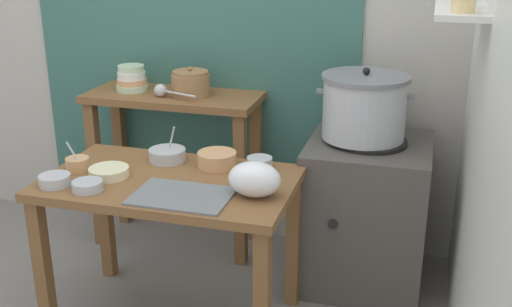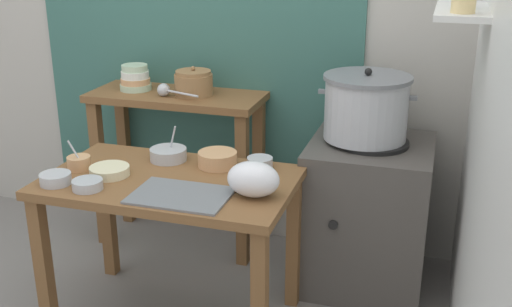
{
  "view_description": "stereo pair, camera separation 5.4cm",
  "coord_description": "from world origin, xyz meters",
  "px_view_note": "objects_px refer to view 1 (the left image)",
  "views": [
    {
      "loc": [
        1.16,
        -2.23,
        1.76
      ],
      "look_at": [
        0.45,
        0.25,
        0.82
      ],
      "focal_mm": 43.67,
      "sensor_mm": 36.0,
      "label": 1
    },
    {
      "loc": [
        1.21,
        -2.21,
        1.76
      ],
      "look_at": [
        0.45,
        0.25,
        0.82
      ],
      "focal_mm": 43.67,
      "sensor_mm": 36.0,
      "label": 2
    }
  ],
  "objects_px": {
    "serving_tray": "(182,196)",
    "prep_bowl_5": "(78,163)",
    "bowl_stack_enamel": "(132,79)",
    "prep_bowl_4": "(168,154)",
    "steamer_pot": "(364,106)",
    "clay_pot": "(191,83)",
    "prep_table": "(171,202)",
    "prep_bowl_0": "(55,180)",
    "prep_bowl_6": "(260,162)",
    "prep_bowl_3": "(217,159)",
    "stove_block": "(365,213)",
    "ladle": "(162,91)",
    "back_shelf_table": "(175,132)",
    "prep_bowl_1": "(87,185)",
    "prep_bowl_2": "(109,172)",
    "plastic_bag": "(255,179)"
  },
  "relations": [
    {
      "from": "serving_tray",
      "to": "prep_bowl_2",
      "type": "relative_size",
      "value": 2.27
    },
    {
      "from": "prep_table",
      "to": "prep_bowl_5",
      "type": "xyz_separation_m",
      "value": [
        -0.44,
        -0.02,
        0.14
      ]
    },
    {
      "from": "clay_pot",
      "to": "bowl_stack_enamel",
      "type": "xyz_separation_m",
      "value": [
        -0.36,
        0.01,
        -0.0
      ]
    },
    {
      "from": "prep_table",
      "to": "serving_tray",
      "type": "xyz_separation_m",
      "value": [
        0.13,
        -0.17,
        0.12
      ]
    },
    {
      "from": "serving_tray",
      "to": "prep_bowl_0",
      "type": "xyz_separation_m",
      "value": [
        -0.57,
        -0.03,
        0.02
      ]
    },
    {
      "from": "back_shelf_table",
      "to": "prep_bowl_6",
      "type": "xyz_separation_m",
      "value": [
        0.63,
        -0.5,
        0.07
      ]
    },
    {
      "from": "prep_table",
      "to": "prep_bowl_4",
      "type": "height_order",
      "value": "prep_bowl_4"
    },
    {
      "from": "prep_bowl_1",
      "to": "prep_bowl_5",
      "type": "bearing_deg",
      "value": 129.77
    },
    {
      "from": "back_shelf_table",
      "to": "ladle",
      "type": "xyz_separation_m",
      "value": [
        -0.03,
        -0.08,
        0.26
      ]
    },
    {
      "from": "back_shelf_table",
      "to": "stove_block",
      "type": "distance_m",
      "value": 1.14
    },
    {
      "from": "serving_tray",
      "to": "prep_table",
      "type": "bearing_deg",
      "value": 127.13
    },
    {
      "from": "bowl_stack_enamel",
      "to": "serving_tray",
      "type": "relative_size",
      "value": 0.44
    },
    {
      "from": "clay_pot",
      "to": "prep_bowl_3",
      "type": "bearing_deg",
      "value": -58.13
    },
    {
      "from": "prep_bowl_0",
      "to": "prep_bowl_2",
      "type": "height_order",
      "value": "prep_bowl_0"
    },
    {
      "from": "prep_bowl_1",
      "to": "prep_bowl_6",
      "type": "distance_m",
      "value": 0.77
    },
    {
      "from": "plastic_bag",
      "to": "prep_bowl_6",
      "type": "bearing_deg",
      "value": 101.84
    },
    {
      "from": "bowl_stack_enamel",
      "to": "prep_bowl_6",
      "type": "bearing_deg",
      "value": -30.27
    },
    {
      "from": "serving_tray",
      "to": "prep_bowl_5",
      "type": "bearing_deg",
      "value": 165.27
    },
    {
      "from": "steamer_pot",
      "to": "clay_pot",
      "type": "height_order",
      "value": "steamer_pot"
    },
    {
      "from": "prep_table",
      "to": "prep_bowl_5",
      "type": "relative_size",
      "value": 7.82
    },
    {
      "from": "stove_block",
      "to": "ladle",
      "type": "height_order",
      "value": "ladle"
    },
    {
      "from": "plastic_bag",
      "to": "prep_bowl_6",
      "type": "relative_size",
      "value": 1.86
    },
    {
      "from": "stove_block",
      "to": "steamer_pot",
      "type": "height_order",
      "value": "steamer_pot"
    },
    {
      "from": "back_shelf_table",
      "to": "bowl_stack_enamel",
      "type": "height_order",
      "value": "bowl_stack_enamel"
    },
    {
      "from": "steamer_pot",
      "to": "serving_tray",
      "type": "relative_size",
      "value": 1.18
    },
    {
      "from": "back_shelf_table",
      "to": "prep_bowl_2",
      "type": "bearing_deg",
      "value": -88.55
    },
    {
      "from": "plastic_bag",
      "to": "prep_bowl_2",
      "type": "bearing_deg",
      "value": 177.66
    },
    {
      "from": "ladle",
      "to": "prep_bowl_4",
      "type": "distance_m",
      "value": 0.53
    },
    {
      "from": "stove_block",
      "to": "bowl_stack_enamel",
      "type": "xyz_separation_m",
      "value": [
        -1.34,
        0.14,
        0.58
      ]
    },
    {
      "from": "prep_table",
      "to": "bowl_stack_enamel",
      "type": "height_order",
      "value": "bowl_stack_enamel"
    },
    {
      "from": "stove_block",
      "to": "back_shelf_table",
      "type": "bearing_deg",
      "value": 173.21
    },
    {
      "from": "prep_table",
      "to": "prep_bowl_0",
      "type": "bearing_deg",
      "value": -154.99
    },
    {
      "from": "prep_table",
      "to": "bowl_stack_enamel",
      "type": "distance_m",
      "value": 0.98
    },
    {
      "from": "prep_bowl_0",
      "to": "prep_bowl_6",
      "type": "xyz_separation_m",
      "value": [
        0.78,
        0.43,
        0.0
      ]
    },
    {
      "from": "prep_bowl_0",
      "to": "prep_bowl_6",
      "type": "height_order",
      "value": "prep_bowl_6"
    },
    {
      "from": "clay_pot",
      "to": "plastic_bag",
      "type": "bearing_deg",
      "value": -53.89
    },
    {
      "from": "prep_table",
      "to": "prep_bowl_4",
      "type": "xyz_separation_m",
      "value": [
        -0.09,
        0.21,
        0.14
      ]
    },
    {
      "from": "bowl_stack_enamel",
      "to": "serving_tray",
      "type": "bearing_deg",
      "value": -53.99
    },
    {
      "from": "prep_table",
      "to": "serving_tray",
      "type": "relative_size",
      "value": 2.75
    },
    {
      "from": "ladle",
      "to": "prep_bowl_0",
      "type": "distance_m",
      "value": 0.89
    },
    {
      "from": "bowl_stack_enamel",
      "to": "prep_bowl_5",
      "type": "height_order",
      "value": "bowl_stack_enamel"
    },
    {
      "from": "stove_block",
      "to": "plastic_bag",
      "type": "height_order",
      "value": "plastic_bag"
    },
    {
      "from": "back_shelf_table",
      "to": "plastic_bag",
      "type": "xyz_separation_m",
      "value": [
        0.7,
        -0.81,
        0.11
      ]
    },
    {
      "from": "serving_tray",
      "to": "prep_bowl_5",
      "type": "xyz_separation_m",
      "value": [
        -0.57,
        0.15,
        0.03
      ]
    },
    {
      "from": "prep_bowl_1",
      "to": "prep_bowl_2",
      "type": "relative_size",
      "value": 0.73
    },
    {
      "from": "prep_bowl_3",
      "to": "prep_bowl_5",
      "type": "relative_size",
      "value": 1.28
    },
    {
      "from": "stove_block",
      "to": "prep_bowl_4",
      "type": "xyz_separation_m",
      "value": [
        -0.9,
        -0.4,
        0.37
      ]
    },
    {
      "from": "bowl_stack_enamel",
      "to": "prep_bowl_4",
      "type": "relative_size",
      "value": 1.01
    },
    {
      "from": "prep_bowl_4",
      "to": "prep_bowl_0",
      "type": "bearing_deg",
      "value": -129.98
    },
    {
      "from": "bowl_stack_enamel",
      "to": "prep_bowl_0",
      "type": "height_order",
      "value": "bowl_stack_enamel"
    }
  ]
}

